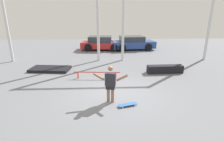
{
  "coord_description": "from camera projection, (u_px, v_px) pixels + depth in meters",
  "views": [
    {
      "loc": [
        -0.47,
        -7.03,
        3.4
      ],
      "look_at": [
        -0.1,
        1.34,
        0.69
      ],
      "focal_mm": 28.0,
      "sensor_mm": 36.0,
      "label": 1
    }
  ],
  "objects": [
    {
      "name": "skateboard",
      "position": [
        128.0,
        104.0,
        6.76
      ],
      "size": [
        0.78,
        0.42,
        0.08
      ],
      "rotation": [
        0.0,
        0.0,
        0.29
      ],
      "color": "#2D66B2",
      "rests_on": "ground_plane"
    },
    {
      "name": "grind_rail",
      "position": [
        97.0,
        73.0,
        9.58
      ],
      "size": [
        2.55,
        0.25,
        0.39
      ],
      "rotation": [
        0.0,
        0.0,
        -0.07
      ],
      "color": "red",
      "rests_on": "ground_plane"
    },
    {
      "name": "parked_car_red",
      "position": [
        101.0,
        43.0,
        17.28
      ],
      "size": [
        4.12,
        2.21,
        1.34
      ],
      "rotation": [
        0.0,
        0.0,
        -0.08
      ],
      "color": "red",
      "rests_on": "ground_plane"
    },
    {
      "name": "canopy_support_right",
      "position": [
        169.0,
        1.0,
        12.32
      ],
      "size": [
        6.65,
        0.2,
        7.0
      ],
      "color": "silver",
      "rests_on": "ground_plane"
    },
    {
      "name": "canopy_support_left",
      "position": [
        50.0,
        1.0,
        11.98
      ],
      "size": [
        6.65,
        0.2,
        7.0
      ],
      "color": "silver",
      "rests_on": "ground_plane"
    },
    {
      "name": "parked_car_blue",
      "position": [
        133.0,
        43.0,
        17.4
      ],
      "size": [
        4.3,
        2.3,
        1.32
      ],
      "rotation": [
        0.0,
        0.0,
        0.09
      ],
      "color": "#284793",
      "rests_on": "ground_plane"
    },
    {
      "name": "ground_plane",
      "position": [
        116.0,
        94.0,
        7.75
      ],
      "size": [
        36.0,
        36.0,
        0.0
      ],
      "primitive_type": "plane",
      "color": "slate"
    },
    {
      "name": "grind_box",
      "position": [
        165.0,
        69.0,
        10.54
      ],
      "size": [
        2.16,
        0.58,
        0.46
      ],
      "primitive_type": "cube",
      "rotation": [
        0.0,
        0.0,
        0.04
      ],
      "color": "black",
      "rests_on": "ground_plane"
    },
    {
      "name": "skateboarder",
      "position": [
        110.0,
        83.0,
        6.83
      ],
      "size": [
        1.37,
        0.34,
        1.52
      ],
      "rotation": [
        0.0,
        0.0,
        -0.18
      ],
      "color": "#8C664C",
      "rests_on": "ground_plane"
    },
    {
      "name": "manual_pad",
      "position": [
        50.0,
        69.0,
        11.04
      ],
      "size": [
        2.54,
        1.48,
        0.17
      ],
      "primitive_type": "cube",
      "rotation": [
        0.0,
        0.0,
        -0.11
      ],
      "color": "black",
      "rests_on": "ground_plane"
    }
  ]
}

